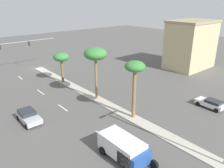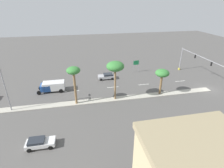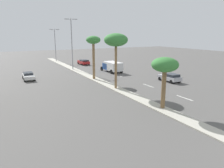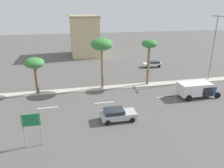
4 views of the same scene
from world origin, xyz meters
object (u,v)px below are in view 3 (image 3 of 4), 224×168
sedan_white_mid (28,76)px  sedan_silver_right (170,77)px  street_lamp_right (72,41)px  palm_tree_mid (93,43)px  palm_tree_inboard (116,41)px  box_truck (112,66)px  palm_tree_rear (165,66)px  street_lamp_inboard (55,42)px  sedan_red_outboard (84,62)px

sedan_white_mid → sedan_silver_right: bearing=-31.6°
street_lamp_right → palm_tree_mid: bearing=-89.6°
palm_tree_inboard → palm_tree_mid: (-0.14, 8.01, -0.53)m
sedan_silver_right → box_truck: bearing=108.2°
palm_tree_mid → sedan_silver_right: size_ratio=1.85×
palm_tree_rear → sedan_silver_right: palm_tree_rear is taller
palm_tree_inboard → sedan_white_mid: (-10.91, 13.34, -6.52)m
street_lamp_inboard → sedan_red_outboard: (4.84, -10.73, -4.94)m
box_truck → palm_tree_inboard: bearing=-116.0°
street_lamp_inboard → sedan_red_outboard: bearing=-65.7°
sedan_white_mid → box_truck: 17.43m
palm_tree_rear → street_lamp_inboard: 48.04m
street_lamp_inboard → sedan_white_mid: (-11.12, -24.39, -4.98)m
sedan_red_outboard → sedan_white_mid: bearing=-139.4°
palm_tree_rear → palm_tree_mid: bearing=91.4°
street_lamp_inboard → sedan_red_outboard: 12.76m
palm_tree_inboard → box_truck: size_ratio=1.36×
palm_tree_rear → sedan_white_mid: bearing=115.4°
palm_tree_inboard → street_lamp_right: size_ratio=0.72×
palm_tree_mid → street_lamp_right: size_ratio=0.68×
sedan_white_mid → box_truck: bearing=0.1°
street_lamp_right → box_truck: bearing=-45.2°
street_lamp_right → sedan_red_outboard: size_ratio=2.63×
palm_tree_inboard → sedan_silver_right: bearing=-0.4°
palm_tree_rear → sedan_white_mid: size_ratio=1.42×
palm_tree_rear → street_lamp_inboard: size_ratio=0.60×
palm_tree_rear → box_truck: 24.72m
box_truck → palm_tree_rear: bearing=-104.7°
street_lamp_right → street_lamp_inboard: size_ratio=1.20×
sedan_silver_right → sedan_white_mid: size_ratio=1.05×
palm_tree_mid → box_truck: 10.13m
palm_tree_mid → street_lamp_inboard: bearing=89.3°
palm_tree_inboard → box_truck: bearing=64.0°
palm_tree_mid → sedan_red_outboard: palm_tree_mid is taller
street_lamp_inboard → box_truck: bearing=-75.5°
palm_tree_inboard → street_lamp_inboard: size_ratio=0.87×
street_lamp_right → street_lamp_inboard: bearing=88.6°
palm_tree_inboard → sedan_red_outboard: size_ratio=1.89×
street_lamp_inboard → sedan_silver_right: street_lamp_inboard is taller
street_lamp_right → sedan_white_mid: bearing=-147.5°
palm_tree_rear → sedan_red_outboard: (4.73, 37.30, -4.07)m
palm_tree_rear → palm_tree_inboard: (-0.32, 10.29, 2.41)m
sedan_silver_right → street_lamp_inboard: bearing=105.8°
palm_tree_inboard → palm_tree_mid: 8.03m
sedan_silver_right → sedan_white_mid: bearing=148.4°
palm_tree_inboard → box_truck: 16.03m
palm_tree_rear → box_truck: bearing=75.3°
street_lamp_inboard → sedan_white_mid: street_lamp_inboard is taller
palm_tree_mid → street_lamp_right: 12.15m
street_lamp_inboard → sedan_silver_right: (10.71, -37.82, -4.92)m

